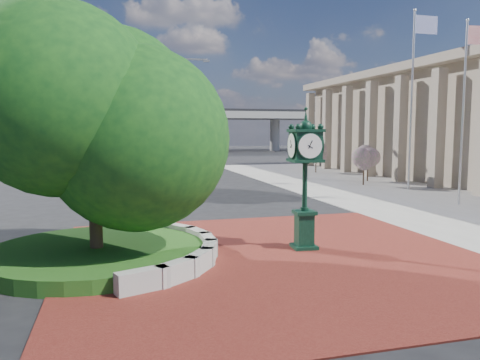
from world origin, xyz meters
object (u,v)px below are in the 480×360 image
Objects in this scene: post_clock at (305,173)px; flagpole_a at (463,111)px; street_lamp_far at (134,119)px; parked_car at (181,159)px; flagpole_b at (412,99)px; street_lamp_near at (188,106)px.

post_clock is 0.48× the size of flagpole_a.
flagpole_a reaches higher than street_lamp_far.
flagpole_a reaches higher than parked_car.
street_lamp_far is (-14.06, 36.59, 0.48)m from flagpole_a.
post_clock is 0.39× the size of flagpole_b.
flagpole_b reaches higher than flagpole_a.
post_clock is 0.50× the size of street_lamp_far.
street_lamp_near is at bearing -75.02° from street_lamp_far.
flagpole_a is (9.54, -30.56, 3.92)m from parked_car.
parked_car is 32.26m from flagpole_a.
flagpole_a is at bearing -102.13° from flagpole_b.
parked_car is (1.33, 36.66, -1.67)m from post_clock.
parked_car is 0.42× the size of street_lamp_near.
street_lamp_near is (-11.37, 15.81, 0.18)m from flagpole_b.
flagpole_b reaches higher than post_clock.
street_lamp_near is at bearing -74.50° from parked_car.
flagpole_a is 6.18m from flagpole_b.
parked_car is at bearing -53.20° from street_lamp_far.
flagpole_a is (10.88, 6.10, 2.25)m from post_clock.
street_lamp_near is 1.14× the size of street_lamp_far.
parked_car is 0.48× the size of street_lamp_far.
street_lamp_far is at bearing 111.01° from flagpole_a.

